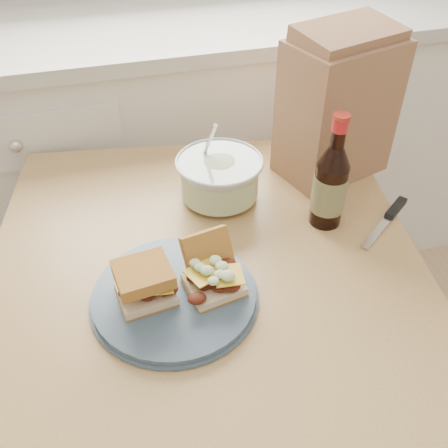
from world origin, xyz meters
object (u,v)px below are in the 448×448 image
object	(u,v)px
coleslaw_bowl	(220,179)
beer_bottle	(330,185)
dining_table	(207,290)
plate	(175,296)
paper_bag	(337,110)

from	to	relation	value
coleslaw_bowl	beer_bottle	distance (m)	0.25
dining_table	coleslaw_bowl	xyz separation A→B (m)	(0.08, 0.18, 0.16)
plate	coleslaw_bowl	size ratio (longest dim) A/B	1.52
beer_bottle	plate	bearing A→B (deg)	-178.86
dining_table	paper_bag	world-z (taller)	paper_bag
plate	beer_bottle	size ratio (longest dim) A/B	1.16
beer_bottle	paper_bag	size ratio (longest dim) A/B	0.80
dining_table	coleslaw_bowl	distance (m)	0.25
beer_bottle	coleslaw_bowl	bearing A→B (deg)	124.59
dining_table	coleslaw_bowl	size ratio (longest dim) A/B	5.08
plate	paper_bag	size ratio (longest dim) A/B	0.93
coleslaw_bowl	plate	bearing A→B (deg)	-120.41
beer_bottle	paper_bag	bearing A→B (deg)	43.70
dining_table	coleslaw_bowl	bearing A→B (deg)	75.62
dining_table	plate	world-z (taller)	plate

